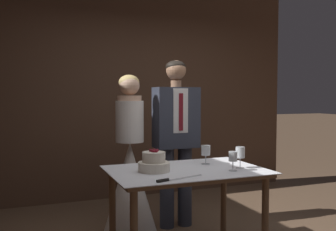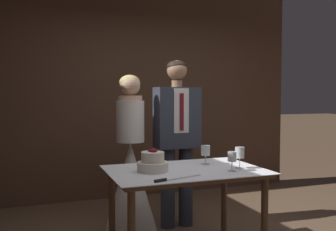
{
  "view_description": "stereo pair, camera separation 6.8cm",
  "coord_description": "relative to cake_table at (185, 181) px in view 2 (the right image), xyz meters",
  "views": [
    {
      "loc": [
        -1.49,
        -2.72,
        1.38
      ],
      "look_at": [
        -0.24,
        0.46,
        1.2
      ],
      "focal_mm": 40.0,
      "sensor_mm": 36.0,
      "label": 1
    },
    {
      "loc": [
        -1.42,
        -2.74,
        1.38
      ],
      "look_at": [
        -0.24,
        0.46,
        1.2
      ],
      "focal_mm": 40.0,
      "sensor_mm": 36.0,
      "label": 2
    }
  ],
  "objects": [
    {
      "name": "wall_back",
      "position": [
        0.24,
        2.19,
        0.76
      ],
      "size": [
        4.59,
        0.12,
        2.88
      ],
      "primitive_type": "cube",
      "color": "#513828",
      "rests_on": "ground_plane"
    },
    {
      "name": "cake_table",
      "position": [
        0.0,
        0.0,
        0.0
      ],
      "size": [
        1.26,
        0.84,
        0.77
      ],
      "color": "brown",
      "rests_on": "ground_plane"
    },
    {
      "name": "tiered_cake",
      "position": [
        -0.27,
        0.02,
        0.16
      ],
      "size": [
        0.25,
        0.25,
        0.18
      ],
      "color": "silver",
      "rests_on": "cake_table"
    },
    {
      "name": "cake_knife",
      "position": [
        -0.26,
        -0.33,
        0.1
      ],
      "size": [
        0.41,
        0.14,
        0.02
      ],
      "rotation": [
        0.0,
        0.0,
        0.29
      ],
      "color": "silver",
      "rests_on": "cake_table"
    },
    {
      "name": "wine_glass_near",
      "position": [
        0.25,
        0.15,
        0.21
      ],
      "size": [
        0.08,
        0.08,
        0.17
      ],
      "color": "silver",
      "rests_on": "cake_table"
    },
    {
      "name": "wine_glass_middle",
      "position": [
        0.44,
        -0.12,
        0.22
      ],
      "size": [
        0.08,
        0.08,
        0.18
      ],
      "color": "silver",
      "rests_on": "cake_table"
    },
    {
      "name": "wine_glass_far",
      "position": [
        0.32,
        -0.19,
        0.21
      ],
      "size": [
        0.07,
        0.07,
        0.16
      ],
      "color": "silver",
      "rests_on": "cake_table"
    },
    {
      "name": "bride",
      "position": [
        -0.25,
        0.82,
        -0.1
      ],
      "size": [
        0.54,
        0.54,
        1.59
      ],
      "color": "white",
      "rests_on": "ground_plane"
    },
    {
      "name": "groom",
      "position": [
        0.25,
        0.82,
        0.31
      ],
      "size": [
        0.45,
        0.25,
        1.74
      ],
      "color": "#333847",
      "rests_on": "ground_plane"
    }
  ]
}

